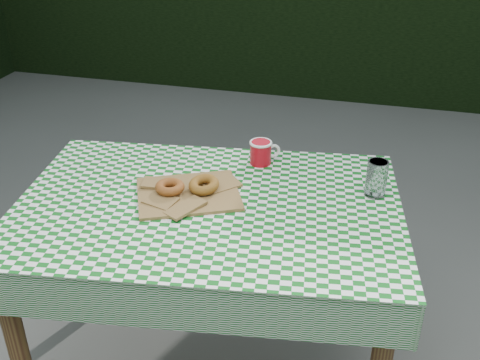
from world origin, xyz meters
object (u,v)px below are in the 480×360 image
paper_bag (188,193)px  drinking_glass (376,178)px  table (211,297)px  coffee_mug (261,153)px

paper_bag → drinking_glass: (0.58, 0.16, 0.05)m
table → paper_bag: paper_bag is taller
table → drinking_glass: 0.70m
table → drinking_glass: (0.51, 0.19, 0.44)m
coffee_mug → drinking_glass: 0.43m
paper_bag → drinking_glass: bearing=15.0°
table → drinking_glass: drinking_glass is taller
table → coffee_mug: 0.54m
table → paper_bag: bearing=148.8°
table → drinking_glass: bearing=12.5°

